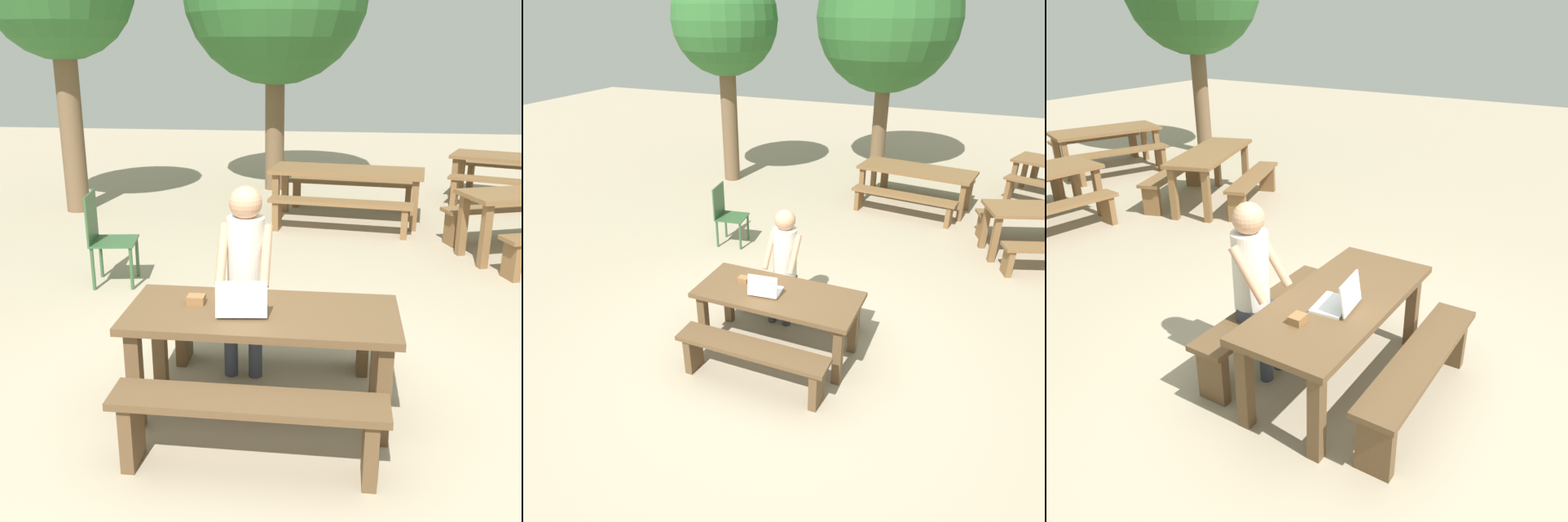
% 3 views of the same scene
% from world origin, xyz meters
% --- Properties ---
extents(ground_plane, '(30.00, 30.00, 0.00)m').
position_xyz_m(ground_plane, '(0.00, 0.00, 0.00)').
color(ground_plane, tan).
extents(picnic_table_front, '(1.73, 0.76, 0.72)m').
position_xyz_m(picnic_table_front, '(0.00, 0.00, 0.61)').
color(picnic_table_front, brown).
rests_on(picnic_table_front, ground).
extents(bench_near, '(1.56, 0.30, 0.47)m').
position_xyz_m(bench_near, '(0.00, -0.65, 0.34)').
color(bench_near, brown).
rests_on(bench_near, ground).
extents(bench_far, '(1.56, 0.30, 0.47)m').
position_xyz_m(bench_far, '(0.00, 0.65, 0.34)').
color(bench_far, brown).
rests_on(bench_far, ground).
extents(laptop, '(0.34, 0.30, 0.24)m').
position_xyz_m(laptop, '(-0.12, -0.07, 0.78)').
color(laptop, white).
rests_on(laptop, picnic_table_front).
extents(small_pouch, '(0.11, 0.09, 0.06)m').
position_xyz_m(small_pouch, '(-0.44, 0.07, 0.75)').
color(small_pouch, olive).
rests_on(small_pouch, picnic_table_front).
extents(person_seated, '(0.38, 0.39, 1.39)m').
position_xyz_m(person_seated, '(-0.19, 0.61, 0.82)').
color(person_seated, '#333847').
rests_on(person_seated, ground).
extents(picnic_table_rear, '(1.92, 1.25, 0.77)m').
position_xyz_m(picnic_table_rear, '(2.74, 3.67, 0.64)').
color(picnic_table_rear, brown).
rests_on(picnic_table_rear, ground).
extents(bench_rear_south, '(1.62, 0.83, 0.45)m').
position_xyz_m(bench_rear_south, '(2.95, 3.08, 0.33)').
color(bench_rear_south, brown).
rests_on(bench_rear_south, ground).
extents(bench_rear_north, '(1.62, 0.83, 0.45)m').
position_xyz_m(bench_rear_north, '(2.53, 4.26, 0.33)').
color(bench_rear_north, brown).
rests_on(bench_rear_north, ground).
extents(picnic_table_distant, '(1.96, 1.37, 0.73)m').
position_xyz_m(picnic_table_distant, '(3.13, 6.48, 0.62)').
color(picnic_table_distant, brown).
rests_on(picnic_table_distant, ground).
extents(bench_distant_south, '(1.61, 0.84, 0.48)m').
position_xyz_m(bench_distant_south, '(2.90, 5.84, 0.35)').
color(bench_distant_south, brown).
rests_on(bench_distant_south, ground).
extents(bench_distant_north, '(1.61, 0.84, 0.48)m').
position_xyz_m(bench_distant_north, '(3.37, 7.12, 0.35)').
color(bench_distant_north, brown).
rests_on(bench_distant_north, ground).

